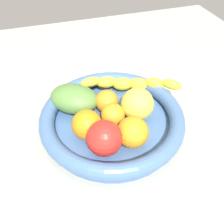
# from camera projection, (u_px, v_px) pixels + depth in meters

# --- Properties ---
(kitchen_counter) EXTENTS (1.20, 1.20, 0.03)m
(kitchen_counter) POSITION_uv_depth(u_px,v_px,m) (112.00, 131.00, 0.58)
(kitchen_counter) COLOR #9F9F91
(kitchen_counter) RESTS_ON ground
(fruit_bowl) EXTENTS (0.32, 0.32, 0.05)m
(fruit_bowl) POSITION_uv_depth(u_px,v_px,m) (112.00, 119.00, 0.56)
(fruit_bowl) COLOR #45689C
(fruit_bowl) RESTS_ON kitchen_counter
(banana_draped_left) EXTENTS (0.11, 0.24, 0.05)m
(banana_draped_left) POSITION_uv_depth(u_px,v_px,m) (131.00, 84.00, 0.62)
(banana_draped_left) COLOR yellow
(banana_draped_left) RESTS_ON fruit_bowl
(orange_front) EXTENTS (0.05, 0.05, 0.05)m
(orange_front) POSITION_uv_depth(u_px,v_px,m) (109.00, 101.00, 0.57)
(orange_front) COLOR orange
(orange_front) RESTS_ON fruit_bowl
(orange_mid_left) EXTENTS (0.07, 0.07, 0.07)m
(orange_mid_left) POSITION_uv_depth(u_px,v_px,m) (133.00, 132.00, 0.50)
(orange_mid_left) COLOR orange
(orange_mid_left) RESTS_ON fruit_bowl
(orange_mid_right) EXTENTS (0.05, 0.05, 0.05)m
(orange_mid_right) POSITION_uv_depth(u_px,v_px,m) (112.00, 115.00, 0.54)
(orange_mid_right) COLOR orange
(orange_mid_right) RESTS_ON fruit_bowl
(orange_rear) EXTENTS (0.06, 0.06, 0.06)m
(orange_rear) POSITION_uv_depth(u_px,v_px,m) (87.00, 125.00, 0.51)
(orange_rear) COLOR orange
(orange_rear) RESTS_ON fruit_bowl
(mango_green) EXTENTS (0.13, 0.14, 0.06)m
(mango_green) POSITION_uv_depth(u_px,v_px,m) (74.00, 99.00, 0.57)
(mango_green) COLOR #55813C
(mango_green) RESTS_ON fruit_bowl
(tomato_red) EXTENTS (0.07, 0.07, 0.07)m
(tomato_red) POSITION_uv_depth(u_px,v_px,m) (104.00, 138.00, 0.48)
(tomato_red) COLOR red
(tomato_red) RESTS_ON fruit_bowl
(apple_yellow) EXTENTS (0.07, 0.07, 0.07)m
(apple_yellow) POSITION_uv_depth(u_px,v_px,m) (137.00, 103.00, 0.55)
(apple_yellow) COLOR #DACE46
(apple_yellow) RESTS_ON fruit_bowl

